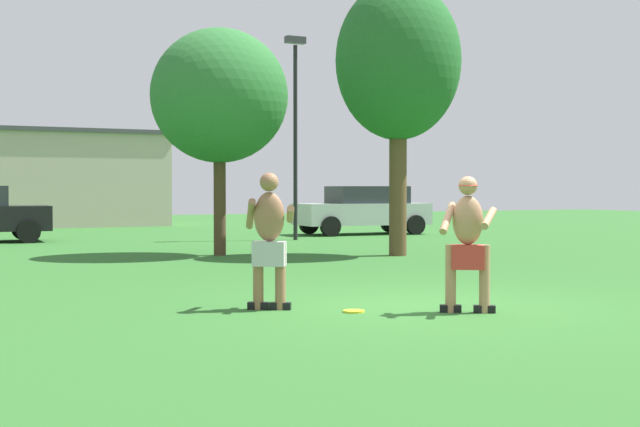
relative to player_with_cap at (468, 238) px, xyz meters
The scene contains 8 objects.
ground_plane 1.11m from the player_with_cap, 94.56° to the left, with size 80.00×80.00×0.00m, color #2D6628.
player_with_cap is the anchor object (origin of this frame).
player_in_gray 2.43m from the player_with_cap, 146.50° to the left, with size 0.70×0.83×1.70m.
frisbee 1.64m from the player_with_cap, 152.02° to the left, with size 0.26×0.26×0.03m, color yellow.
car_silver_near_post 18.62m from the player_with_cap, 64.40° to the left, with size 4.41×2.27×1.58m.
lamp_post 15.79m from the player_with_cap, 72.54° to the left, with size 0.60×0.24×5.92m.
tree_left_field 9.86m from the player_with_cap, 63.52° to the left, with size 2.80×2.80×6.13m.
tree_near_building 10.49m from the player_with_cap, 86.72° to the left, with size 3.08×3.08×5.09m.
Camera 1 is at (-6.38, -9.45, 1.50)m, focal length 50.24 mm.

